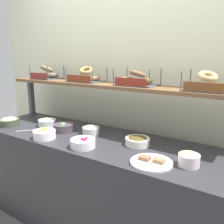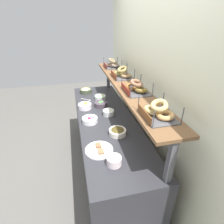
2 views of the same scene
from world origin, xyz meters
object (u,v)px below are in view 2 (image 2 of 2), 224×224
Objects in this scene: bowl_fruit_salad at (85,106)px; bagel_basket_plain at (158,111)px; bowl_egg_salad at (114,160)px; bowl_chocolate_spread at (118,131)px; bowl_veggie_mix at (101,104)px; bagel_basket_everything at (122,74)px; bagel_basket_poppy at (112,64)px; bowl_hummus at (86,90)px; bowl_scallion_spread at (100,97)px; serving_spoon_near_plate at (87,100)px; bagel_basket_cinnamon_raisin at (136,88)px; bowl_cream_cheese at (109,112)px; bowl_beet_salad at (90,120)px; serving_plate_white at (99,150)px.

bagel_basket_plain is at bearing 23.76° from bowl_fruit_salad.
bowl_chocolate_spread is (-0.43, 0.15, -0.01)m from bowl_egg_salad.
bowl_veggie_mix is 0.58× the size of bagel_basket_plain.
bagel_basket_everything is 1.11m from bagel_basket_plain.
bowl_veggie_mix is 0.73m from bagel_basket_poppy.
bowl_hummus is 1.04× the size of bowl_chocolate_spread.
bowl_scallion_spread is 0.98m from bowl_chocolate_spread.
bowl_fruit_salad reaches higher than serving_spoon_near_plate.
serving_spoon_near_plate is at bearing -147.27° from bowl_veggie_mix.
bowl_chocolate_spread is 0.85m from bagel_basket_everything.
bowl_chocolate_spread is at bearing -59.12° from bagel_basket_cinnamon_raisin.
bagel_basket_cinnamon_raisin is at bearing 178.49° from bagel_basket_plain.
bowl_cream_cheese is at bearing 11.09° from bowl_veggie_mix.
bagel_basket_everything is (-0.36, 0.50, 0.44)m from bowl_beet_salad.
serving_plate_white is at bearing -18.01° from bagel_basket_poppy.
bowl_egg_salad is at bearing -9.12° from bowl_cream_cheese.
bowl_hummus is 0.33m from serving_spoon_near_plate.
bowl_veggie_mix is 0.97m from serving_plate_white.
bowl_hummus is 1.33m from bowl_chocolate_spread.
bowl_fruit_salad is (-0.72, -0.29, 0.00)m from bowl_chocolate_spread.
serving_plate_white is 0.81× the size of bagel_basket_cinnamon_raisin.
bowl_chocolate_spread is (1.31, 0.21, -0.00)m from bowl_hummus.
bowl_egg_salad is at bearing -4.95° from bowl_scallion_spread.
bowl_veggie_mix is 0.66× the size of serving_plate_white.
bagel_basket_everything is at bearing 81.64° from bowl_veggie_mix.
bowl_veggie_mix is 0.53× the size of bagel_basket_cinnamon_raisin.
bowl_egg_salad is at bearing 6.94° from bowl_fruit_salad.
bagel_basket_everything reaches higher than bagel_basket_cinnamon_raisin.
bowl_fruit_salad is 1.31× the size of serving_spoon_near_plate.
bagel_basket_plain is at bearing 14.19° from bowl_cream_cheese.
bowl_egg_salad is 0.94× the size of serving_spoon_near_plate.
bowl_fruit_salad is 0.89m from bagel_basket_cinnamon_raisin.
bowl_scallion_spread is at bearing 172.18° from bowl_veggie_mix.
bowl_scallion_spread is at bearing -170.26° from bagel_basket_plain.
bowl_hummus reaches higher than serving_spoon_near_plate.
serving_spoon_near_plate is (-0.01, -0.20, -0.03)m from bowl_scallion_spread.
serving_plate_white is (0.95, -0.19, -0.03)m from bowl_veggie_mix.
bowl_fruit_salad is at bearing -88.38° from bowl_veggie_mix.
bagel_basket_cinnamon_raisin is at bearing 120.88° from bowl_chocolate_spread.
bagel_basket_cinnamon_raisin is (0.55, -0.00, -0.00)m from bagel_basket_everything.
bowl_scallion_spread is at bearing -45.56° from bagel_basket_poppy.
bowl_cream_cheese is at bearing -142.93° from bagel_basket_cinnamon_raisin.
bowl_veggie_mix is at bearing 175.67° from bowl_egg_salad.
bagel_basket_poppy is at bearing 161.99° from serving_plate_white.
bowl_chocolate_spread reaches higher than serving_plate_white.
serving_plate_white reaches higher than serving_spoon_near_plate.
bagel_basket_plain is (1.11, -0.02, -0.00)m from bagel_basket_everything.
bowl_cream_cheese reaches higher than serving_plate_white.
bowl_scallion_spread is 1.29× the size of bowl_egg_salad.
bagel_basket_everything is at bearing 0.59° from bagel_basket_poppy.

